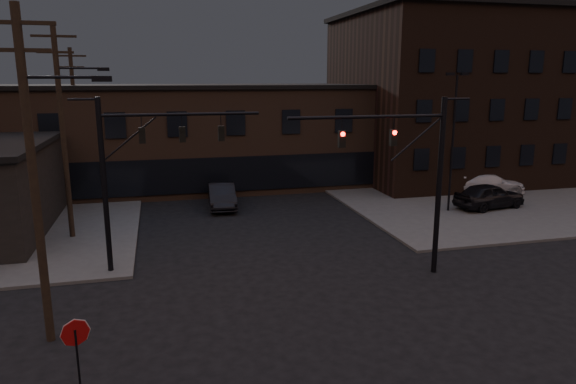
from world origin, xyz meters
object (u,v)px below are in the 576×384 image
(traffic_signal_far, at_px, (133,165))
(parked_car_lot_b, at_px, (491,183))
(parked_car_lot_a, at_px, (489,196))
(traffic_signal_near, at_px, (417,168))
(car_crossing, at_px, (222,196))
(stop_sign, at_px, (76,342))

(traffic_signal_far, relative_size, parked_car_lot_b, 1.59)
(parked_car_lot_a, bearing_deg, traffic_signal_far, 94.36)
(traffic_signal_near, relative_size, traffic_signal_far, 1.00)
(car_crossing, bearing_deg, parked_car_lot_b, 0.79)
(stop_sign, height_order, car_crossing, stop_sign)
(traffic_signal_far, distance_m, stop_sign, 10.55)
(traffic_signal_far, height_order, parked_car_lot_b, traffic_signal_far)
(traffic_signal_far, xyz_separation_m, parked_car_lot_a, (22.72, 5.91, -4.00))
(parked_car_lot_b, bearing_deg, parked_car_lot_a, 159.75)
(parked_car_lot_a, distance_m, car_crossing, 18.27)
(car_crossing, bearing_deg, traffic_signal_far, -111.68)
(traffic_signal_near, relative_size, parked_car_lot_b, 1.59)
(parked_car_lot_a, xyz_separation_m, car_crossing, (-17.50, 5.22, -0.18))
(traffic_signal_far, bearing_deg, stop_sign, -97.32)
(stop_sign, relative_size, parked_car_lot_a, 0.49)
(stop_sign, xyz_separation_m, parked_car_lot_b, (27.17, 20.14, -0.97))
(traffic_signal_far, relative_size, car_crossing, 1.59)
(traffic_signal_near, xyz_separation_m, parked_car_lot_b, (13.81, 13.66, -4.05))
(stop_sign, distance_m, parked_car_lot_a, 28.80)
(car_crossing, bearing_deg, stop_sign, -103.66)
(stop_sign, relative_size, car_crossing, 0.49)
(traffic_signal_far, bearing_deg, car_crossing, 64.86)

